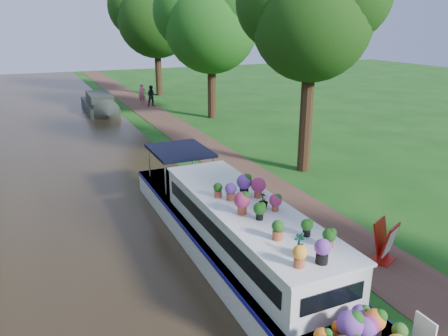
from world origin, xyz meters
TOP-DOWN VIEW (x-y plane):
  - ground at (0.00, 0.00)m, footprint 100.00×100.00m
  - canal_water at (-6.00, 0.00)m, footprint 10.00×100.00m
  - towpath at (1.20, 0.00)m, footprint 2.20×100.00m
  - plant_boat at (-2.25, -3.33)m, footprint 2.29×13.52m
  - tree_near_overhang at (3.79, 3.06)m, footprint 5.52×5.28m
  - tree_near_mid at (4.48, 15.08)m, footprint 6.90×6.60m
  - tree_near_far at (3.98, 26.09)m, footprint 7.59×7.26m
  - second_boat at (-2.13, 20.27)m, footprint 2.08×6.90m
  - sandwich_board at (1.37, -4.43)m, footprint 0.77×0.81m
  - pedestrian_pink at (1.46, 22.07)m, footprint 0.67×0.56m
  - pedestrian_dark at (1.90, 20.78)m, footprint 0.85×0.70m
  - verge_plant at (-0.60, -0.22)m, footprint 0.45×0.42m

SIDE VIEW (x-z plane):
  - ground at x=0.00m, z-range 0.00..0.00m
  - canal_water at x=-6.00m, z-range 0.00..0.02m
  - towpath at x=1.20m, z-range 0.00..0.03m
  - verge_plant at x=-0.60m, z-range 0.00..0.39m
  - sandwich_board at x=1.37m, z-range -0.02..1.09m
  - second_boat at x=-2.13m, z-range -0.12..1.21m
  - pedestrian_pink at x=1.46m, z-range 0.03..1.59m
  - pedestrian_dark at x=1.90m, z-range 0.03..1.62m
  - plant_boat at x=-2.25m, z-range -0.30..2.00m
  - tree_near_mid at x=4.48m, z-range 1.74..11.14m
  - tree_near_overhang at x=3.79m, z-range 2.11..11.10m
  - tree_near_far at x=3.98m, z-range 1.90..12.20m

